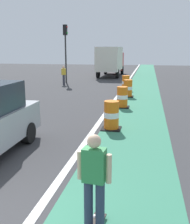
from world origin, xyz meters
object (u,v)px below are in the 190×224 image
(skateboarder_on_lane, at_px, (94,181))
(traffic_light_corner, at_px, (66,43))
(traffic_barrel_back, at_px, (128,89))
(traffic_barrel_far, at_px, (126,83))
(traffic_barrel_front, at_px, (111,116))
(pedestrian_crossing, at_px, (64,75))
(traffic_barrel_mid, at_px, (122,97))
(delivery_truck_down_block, at_px, (111,60))

(skateboarder_on_lane, distance_m, traffic_light_corner, 21.22)
(traffic_barrel_back, distance_m, traffic_barrel_far, 2.91)
(traffic_light_corner, bearing_deg, traffic_barrel_back, -47.26)
(traffic_barrel_front, xyz_separation_m, traffic_barrel_far, (-0.34, 10.29, 0.00))
(traffic_barrel_front, distance_m, pedestrian_crossing, 13.58)
(skateboarder_on_lane, bearing_deg, traffic_barrel_back, 92.15)
(traffic_barrel_mid, relative_size, traffic_light_corner, 0.21)
(traffic_barrel_mid, bearing_deg, delivery_truck_down_block, 100.07)
(traffic_barrel_front, distance_m, traffic_barrel_back, 7.40)
(traffic_barrel_front, relative_size, pedestrian_crossing, 0.68)
(traffic_barrel_back, bearing_deg, traffic_barrel_mid, -90.43)
(traffic_barrel_front, bearing_deg, traffic_barrel_far, 91.88)
(traffic_barrel_mid, distance_m, delivery_truck_down_block, 17.08)
(traffic_barrel_front, height_order, delivery_truck_down_block, delivery_truck_down_block)
(traffic_barrel_far, xyz_separation_m, delivery_truck_down_block, (-2.63, 10.53, 1.31))
(traffic_barrel_front, xyz_separation_m, traffic_barrel_mid, (0.01, 4.06, 0.00))
(traffic_barrel_back, xyz_separation_m, delivery_truck_down_block, (-3.00, 13.42, 1.31))
(skateboarder_on_lane, relative_size, pedestrian_crossing, 1.05)
(skateboarder_on_lane, relative_size, delivery_truck_down_block, 0.22)
(traffic_barrel_far, bearing_deg, traffic_barrel_mid, -86.80)
(skateboarder_on_lane, xyz_separation_m, traffic_barrel_mid, (-0.52, 9.99, -0.38))
(traffic_barrel_back, xyz_separation_m, traffic_barrel_far, (-0.37, 2.89, 0.00))
(skateboarder_on_lane, xyz_separation_m, traffic_barrel_back, (-0.50, 13.33, -0.38))
(traffic_barrel_mid, bearing_deg, traffic_barrel_front, -90.15)
(traffic_light_corner, relative_size, pedestrian_crossing, 3.17)
(traffic_barrel_mid, distance_m, traffic_barrel_back, 3.34)
(skateboarder_on_lane, distance_m, traffic_barrel_far, 16.25)
(traffic_barrel_front, distance_m, traffic_barrel_far, 10.29)
(skateboarder_on_lane, relative_size, traffic_barrel_mid, 1.55)
(skateboarder_on_lane, height_order, traffic_barrel_mid, skateboarder_on_lane)
(traffic_barrel_mid, xyz_separation_m, pedestrian_crossing, (-5.81, 8.22, 0.33))
(traffic_barrel_back, distance_m, delivery_truck_down_block, 13.82)
(skateboarder_on_lane, bearing_deg, traffic_barrel_mid, 93.00)
(delivery_truck_down_block, xyz_separation_m, pedestrian_crossing, (-2.83, -8.54, -0.98))
(traffic_barrel_front, bearing_deg, traffic_barrel_back, 89.73)
(traffic_barrel_front, relative_size, traffic_barrel_mid, 1.00)
(traffic_barrel_far, bearing_deg, delivery_truck_down_block, 104.01)
(traffic_barrel_far, bearing_deg, traffic_barrel_front, -88.12)
(skateboarder_on_lane, height_order, traffic_barrel_far, skateboarder_on_lane)
(traffic_barrel_front, bearing_deg, pedestrian_crossing, 115.27)
(traffic_barrel_back, relative_size, pedestrian_crossing, 0.68)
(traffic_barrel_mid, relative_size, traffic_barrel_back, 1.00)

